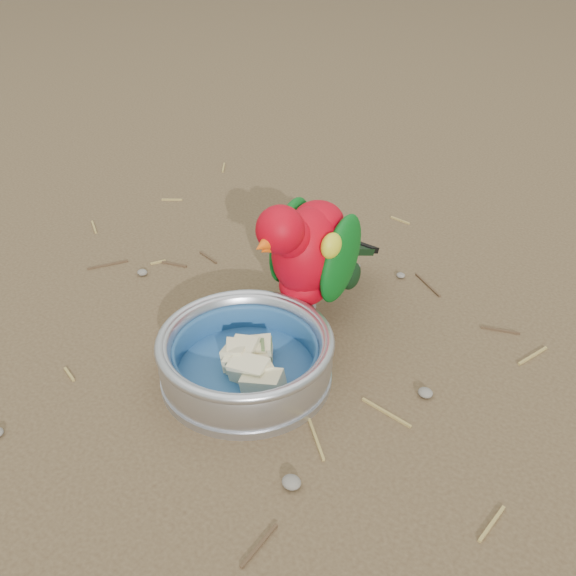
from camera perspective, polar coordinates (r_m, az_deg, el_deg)
The scene contains 6 objects.
ground at distance 0.80m, azimuth -2.76°, elevation -6.22°, with size 60.00×60.00×0.00m, color brown.
food_bowl at distance 0.77m, azimuth -3.71°, elevation -7.53°, with size 0.20×0.20×0.02m, color #B2B2BA.
bowl_wall at distance 0.75m, azimuth -3.79°, elevation -5.80°, with size 0.20×0.20×0.04m, color #B2B2BA, non-canonical shape.
fruit_wedges at distance 0.76m, azimuth -3.77°, elevation -6.21°, with size 0.12×0.12×0.03m, color beige, non-canonical shape.
lory_parrot at distance 0.82m, azimuth 1.76°, elevation 2.32°, with size 0.11×0.23×0.18m, color #B30110, non-canonical shape.
ground_debris at distance 0.83m, azimuth 1.41°, elevation -4.65°, with size 0.90×0.80×0.01m, color #9E8343, non-canonical shape.
Camera 1 is at (0.41, -0.47, 0.51)m, focal length 40.00 mm.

